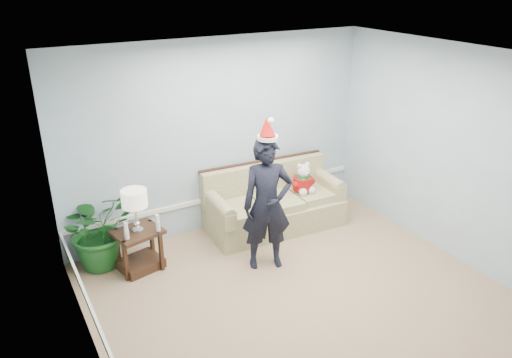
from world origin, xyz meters
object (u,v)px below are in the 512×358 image
Objects in this scene: side_table at (140,254)px; teddy_bear at (303,181)px; sofa at (273,205)px; man at (267,205)px; table_lamp at (134,200)px; houseplant at (98,228)px.

teddy_bear is at bearing 0.95° from side_table.
sofa is 1.17m from man.
table_lamp is 0.33× the size of man.
table_lamp reaches higher than houseplant.
sofa is 0.56m from teddy_bear.
side_table is at bearing -178.40° from teddy_bear.
table_lamp is (0.00, -0.01, 0.74)m from side_table.
man is at bearing -25.95° from table_lamp.
houseplant reaches higher than side_table.
man is at bearing -144.09° from teddy_bear.
man reaches higher than teddy_bear.
teddy_bear is (0.44, -0.11, 0.32)m from sofa.
man is (1.43, -0.69, -0.11)m from table_lamp.
houseplant is at bearing 178.93° from sofa.
man is (1.43, -0.71, 0.64)m from side_table.
teddy_bear is (2.88, -0.29, 0.13)m from houseplant.
side_table is 2.52m from teddy_bear.
side_table is 0.38× the size of man.
table_lamp is at bearing -178.15° from teddy_bear.
side_table is at bearing -40.20° from houseplant.
sofa is at bearing 4.16° from side_table.
table_lamp is at bearing -41.00° from houseplant.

